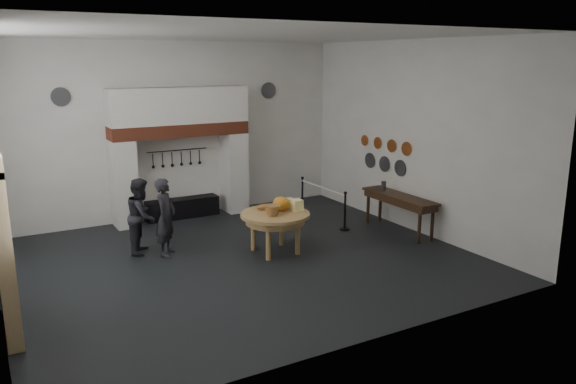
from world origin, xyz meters
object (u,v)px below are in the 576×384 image
iron_range (182,208)px  barrier_post_far (302,195)px  work_table (275,215)px  visitor_near (166,217)px  barrier_post_near (345,212)px  visitor_far (142,216)px  side_table (399,196)px

iron_range → barrier_post_far: (3.06, -1.01, 0.20)m
work_table → visitor_near: visitor_near is taller
visitor_near → barrier_post_near: size_ratio=1.83×
visitor_far → visitor_near: bearing=-107.5°
visitor_far → iron_range: bearing=-9.3°
iron_range → side_table: (4.10, -3.76, 0.62)m
iron_range → work_table: (0.82, -3.61, 0.59)m
iron_range → work_table: 3.75m
iron_range → visitor_far: size_ratio=1.17×
side_table → barrier_post_far: size_ratio=2.44×
visitor_near → work_table: bearing=-78.8°
work_table → side_table: size_ratio=0.67×
visitor_near → visitor_far: (-0.40, 0.40, -0.01)m
work_table → barrier_post_near: (2.24, 0.60, -0.39)m
visitor_near → barrier_post_far: size_ratio=1.83×
iron_range → side_table: side_table is taller
iron_range → visitor_far: (-1.64, -2.19, 0.56)m
work_table → visitor_far: 2.84m
work_table → barrier_post_near: bearing=15.0°
work_table → barrier_post_far: barrier_post_far is taller
visitor_far → barrier_post_far: visitor_far is taller
visitor_near → visitor_far: bearing=82.8°
iron_range → barrier_post_far: bearing=-18.3°
work_table → side_table: 3.28m
iron_range → barrier_post_far: 3.23m
visitor_far → barrier_post_far: bearing=-48.4°
visitor_near → barrier_post_near: bearing=-57.9°
barrier_post_far → barrier_post_near: bearing=-90.0°
work_table → barrier_post_near: barrier_post_near is taller
side_table → barrier_post_near: (-1.04, 0.74, -0.42)m
work_table → barrier_post_far: size_ratio=1.64×
visitor_far → side_table: visitor_far is taller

